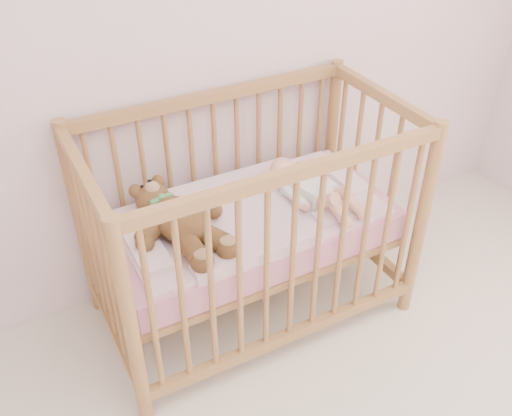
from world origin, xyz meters
TOP-DOWN VIEW (x-y plane):
  - wall_back at (0.00, 2.00)m, footprint 4.00×0.02m
  - crib at (0.11, 1.60)m, footprint 1.36×0.76m
  - mattress at (0.11, 1.60)m, footprint 1.22×0.62m
  - blanket at (0.11, 1.60)m, footprint 1.10×0.58m
  - baby at (0.39, 1.58)m, footprint 0.38×0.59m
  - teddy_bear at (-0.21, 1.58)m, footprint 0.53×0.67m

SIDE VIEW (x-z plane):
  - mattress at x=0.11m, z-range 0.42..0.55m
  - crib at x=0.11m, z-range 0.00..1.00m
  - blanket at x=0.11m, z-range 0.53..0.59m
  - baby at x=0.39m, z-range 0.57..0.70m
  - teddy_bear at x=-0.21m, z-range 0.56..0.73m
  - wall_back at x=0.00m, z-range 0.00..2.70m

